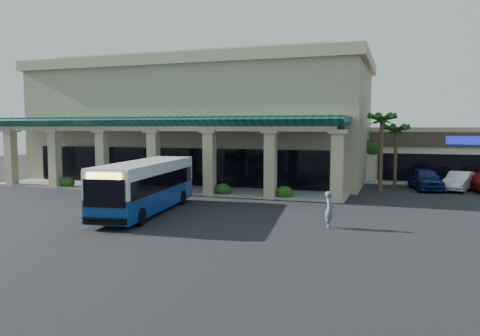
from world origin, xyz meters
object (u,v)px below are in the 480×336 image
at_px(transit_bus, 146,187).
at_px(car_silver, 425,179).
at_px(pedestrian, 329,210).
at_px(car_white, 460,181).

xyz_separation_m(transit_bus, car_silver, (15.64, 15.93, -0.62)).
relative_size(transit_bus, pedestrian, 5.88).
xyz_separation_m(transit_bus, pedestrian, (10.52, -0.67, -0.58)).
height_order(transit_bus, pedestrian, transit_bus).
xyz_separation_m(car_silver, car_white, (2.49, 0.22, -0.11)).
xyz_separation_m(pedestrian, car_white, (7.61, 16.82, -0.16)).
relative_size(pedestrian, car_silver, 0.36).
distance_m(transit_bus, pedestrian, 10.56).
bearing_deg(car_silver, pedestrian, -118.34).
bearing_deg(pedestrian, transit_bus, 84.09).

